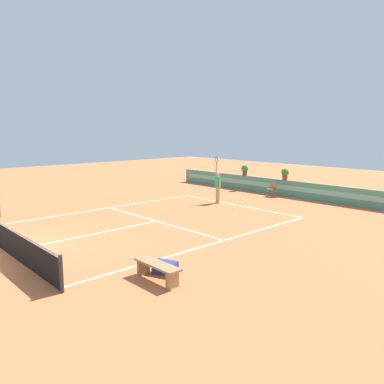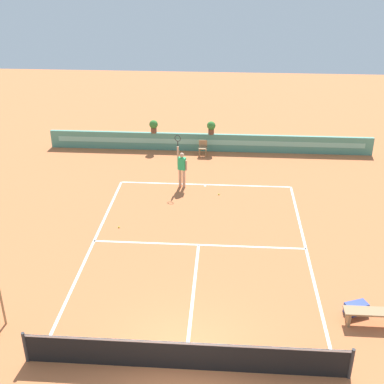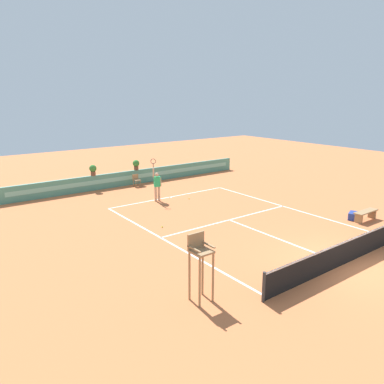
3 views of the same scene
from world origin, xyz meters
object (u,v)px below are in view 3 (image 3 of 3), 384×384
(tennis_player, at_px, (157,184))
(bench_courtside, at_px, (366,213))
(tennis_ball_mid_court, at_px, (189,199))
(potted_plant_left, at_px, (93,169))
(gear_bag, at_px, (353,216))
(potted_plant_centre, at_px, (136,164))
(ball_kid_chair, at_px, (136,180))
(umpire_chair, at_px, (200,260))
(tennis_ball_near_baseline, at_px, (162,227))

(tennis_player, bearing_deg, bench_courtside, -54.96)
(tennis_player, bearing_deg, tennis_ball_mid_court, -23.33)
(tennis_ball_mid_court, bearing_deg, potted_plant_left, 124.16)
(bench_courtside, bearing_deg, tennis_player, 125.04)
(gear_bag, xyz_separation_m, potted_plant_left, (-8.27, 13.66, 1.23))
(bench_courtside, relative_size, gear_bag, 2.29)
(tennis_player, xyz_separation_m, tennis_ball_mid_court, (1.79, -0.77, -1.02))
(tennis_player, height_order, potted_plant_centre, tennis_player)
(ball_kid_chair, height_order, potted_plant_left, potted_plant_left)
(umpire_chair, relative_size, tennis_player, 0.83)
(potted_plant_centre, bearing_deg, potted_plant_left, 180.00)
(bench_courtside, bearing_deg, umpire_chair, -175.17)
(umpire_chair, relative_size, ball_kid_chair, 2.52)
(bench_courtside, bearing_deg, potted_plant_centre, 110.70)
(gear_bag, height_order, tennis_ball_near_baseline, gear_bag)
(umpire_chair, xyz_separation_m, gear_bag, (11.06, 1.47, -1.16))
(ball_kid_chair, relative_size, bench_courtside, 0.53)
(bench_courtside, relative_size, tennis_ball_near_baseline, 23.53)
(potted_plant_left, distance_m, potted_plant_centre, 3.21)
(bench_courtside, relative_size, potted_plant_centre, 2.21)
(umpire_chair, height_order, potted_plant_left, umpire_chair)
(umpire_chair, distance_m, tennis_ball_near_baseline, 6.85)
(bench_courtside, xyz_separation_m, tennis_player, (-6.56, 9.36, 0.67))
(umpire_chair, relative_size, bench_courtside, 1.34)
(gear_bag, bearing_deg, bench_courtside, -60.59)
(umpire_chair, height_order, bench_courtside, umpire_chair)
(ball_kid_chair, height_order, potted_plant_centre, potted_plant_centre)
(bench_courtside, height_order, tennis_player, tennis_player)
(bench_courtside, relative_size, tennis_player, 0.62)
(umpire_chair, height_order, ball_kid_chair, umpire_chair)
(ball_kid_chair, height_order, bench_courtside, ball_kid_chair)
(umpire_chair, xyz_separation_m, bench_courtside, (11.35, 0.96, -0.97))
(umpire_chair, height_order, tennis_ball_mid_court, umpire_chair)
(ball_kid_chair, distance_m, tennis_player, 4.19)
(tennis_ball_mid_court, bearing_deg, ball_kid_chair, 101.60)
(umpire_chair, xyz_separation_m, potted_plant_left, (2.79, 15.13, 0.07))
(tennis_ball_near_baseline, xyz_separation_m, potted_plant_centre, (3.45, 8.90, 1.38))
(bench_courtside, bearing_deg, tennis_ball_near_baseline, 149.11)
(tennis_ball_mid_court, distance_m, potted_plant_left, 6.88)
(umpire_chair, distance_m, gear_bag, 11.22)
(tennis_player, distance_m, potted_plant_left, 5.22)
(tennis_ball_near_baseline, distance_m, potted_plant_centre, 9.65)
(umpire_chair, relative_size, tennis_ball_mid_court, 31.47)
(tennis_ball_near_baseline, height_order, tennis_ball_mid_court, same)
(umpire_chair, relative_size, tennis_ball_near_baseline, 31.47)
(gear_bag, distance_m, potted_plant_left, 16.01)
(tennis_player, relative_size, tennis_ball_mid_court, 38.01)
(tennis_player, relative_size, potted_plant_left, 3.57)
(tennis_ball_near_baseline, relative_size, potted_plant_left, 0.09)
(potted_plant_left, xyz_separation_m, potted_plant_centre, (3.21, 0.00, 0.00))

